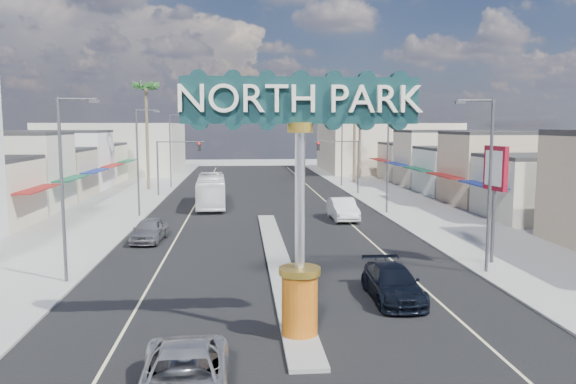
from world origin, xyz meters
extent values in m
plane|color=gray|center=(0.00, 30.00, 0.00)|extent=(160.00, 160.00, 0.00)
cube|color=black|center=(0.00, 30.00, 0.01)|extent=(20.00, 120.00, 0.01)
cube|color=gray|center=(0.00, 14.00, 0.08)|extent=(1.30, 30.00, 0.16)
cube|color=gray|center=(-14.00, 30.00, 0.06)|extent=(8.00, 120.00, 0.12)
cube|color=gray|center=(14.00, 30.00, 0.06)|extent=(8.00, 120.00, 0.12)
cube|color=beige|center=(-24.00, 43.00, 3.00)|extent=(12.00, 42.00, 6.00)
cube|color=#B7B29E|center=(24.00, 43.00, 3.00)|extent=(12.00, 42.00, 6.00)
cube|color=#B7B29E|center=(-22.00, 75.00, 4.00)|extent=(20.00, 20.00, 8.00)
cube|color=beige|center=(22.00, 75.00, 4.00)|extent=(20.00, 20.00, 8.00)
cylinder|color=#D44310|center=(0.00, 2.00, 1.26)|extent=(1.30, 1.30, 2.20)
cylinder|color=gold|center=(0.00, 2.00, 2.49)|extent=(1.50, 1.50, 0.25)
cylinder|color=#B7B7BC|center=(0.00, 2.00, 5.01)|extent=(0.36, 0.36, 4.80)
cylinder|color=gold|center=(0.00, 2.00, 7.58)|extent=(0.90, 0.90, 0.35)
cube|color=#0E2C2D|center=(0.00, 2.00, 8.51)|extent=(8.20, 0.50, 1.60)
cylinder|color=#47474C|center=(-11.00, 44.00, 3.00)|extent=(0.18, 0.18, 6.00)
cylinder|color=#47474C|center=(-8.50, 44.00, 5.90)|extent=(5.00, 0.12, 0.12)
cube|color=black|center=(-6.50, 44.00, 5.40)|extent=(0.32, 0.32, 1.00)
sphere|color=red|center=(-6.50, 43.82, 5.72)|extent=(0.22, 0.22, 0.22)
cylinder|color=#47474C|center=(11.00, 44.00, 3.00)|extent=(0.18, 0.18, 6.00)
cylinder|color=#47474C|center=(8.50, 44.00, 5.90)|extent=(5.00, 0.12, 0.12)
cube|color=black|center=(6.50, 44.00, 5.40)|extent=(0.32, 0.32, 1.00)
sphere|color=red|center=(6.50, 43.82, 5.72)|extent=(0.22, 0.22, 0.22)
cylinder|color=#47474C|center=(-10.60, 10.00, 4.50)|extent=(0.16, 0.16, 9.00)
cylinder|color=#47474C|center=(-9.70, 10.00, 8.90)|extent=(1.80, 0.10, 0.10)
cube|color=#47474C|center=(-8.90, 10.00, 8.80)|extent=(0.50, 0.22, 0.15)
cylinder|color=#47474C|center=(-10.60, 30.00, 4.50)|extent=(0.16, 0.16, 9.00)
cylinder|color=#47474C|center=(-9.70, 30.00, 8.90)|extent=(1.80, 0.10, 0.10)
cube|color=#47474C|center=(-8.90, 30.00, 8.80)|extent=(0.50, 0.22, 0.15)
cylinder|color=#47474C|center=(-10.60, 52.00, 4.50)|extent=(0.16, 0.16, 9.00)
cylinder|color=#47474C|center=(-9.70, 52.00, 8.90)|extent=(1.80, 0.10, 0.10)
cube|color=#47474C|center=(-8.90, 52.00, 8.80)|extent=(0.50, 0.22, 0.15)
cylinder|color=#47474C|center=(10.60, 10.00, 4.50)|extent=(0.16, 0.16, 9.00)
cylinder|color=#47474C|center=(9.70, 10.00, 8.90)|extent=(1.80, 0.10, 0.10)
cube|color=#47474C|center=(8.90, 10.00, 8.80)|extent=(0.50, 0.22, 0.15)
cylinder|color=#47474C|center=(10.60, 30.00, 4.50)|extent=(0.16, 0.16, 9.00)
cylinder|color=#47474C|center=(9.70, 30.00, 8.90)|extent=(1.80, 0.10, 0.10)
cube|color=#47474C|center=(8.90, 30.00, 8.80)|extent=(0.50, 0.22, 0.15)
cylinder|color=#47474C|center=(10.60, 52.00, 4.50)|extent=(0.16, 0.16, 9.00)
cylinder|color=#47474C|center=(9.70, 52.00, 8.90)|extent=(1.80, 0.10, 0.10)
cube|color=#47474C|center=(8.90, 52.00, 8.80)|extent=(0.50, 0.22, 0.15)
cylinder|color=brown|center=(-13.00, 50.00, 6.00)|extent=(0.36, 0.36, 12.00)
cylinder|color=brown|center=(13.00, 56.00, 5.50)|extent=(0.36, 0.36, 11.00)
cylinder|color=brown|center=(15.00, 62.00, 6.50)|extent=(0.36, 0.36, 13.00)
imported|color=#AFAFB4|center=(-3.68, -2.69, 0.76)|extent=(2.72, 5.56, 1.52)
imported|color=black|center=(4.57, 6.13, 0.74)|extent=(2.14, 5.15, 1.49)
imported|color=slate|center=(-8.13, 19.73, 0.77)|extent=(2.23, 4.69, 1.55)
imported|color=silver|center=(6.20, 27.22, 0.88)|extent=(1.94, 5.39, 1.77)
imported|color=white|center=(-4.89, 35.78, 1.50)|extent=(2.96, 10.89, 3.01)
cylinder|color=#47474C|center=(11.74, 11.86, 2.13)|extent=(0.20, 0.20, 4.02)
cube|color=maroon|center=(11.74, 11.86, 5.35)|extent=(0.48, 2.03, 2.41)
cube|color=white|center=(11.60, 11.85, 5.35)|extent=(0.20, 1.60, 1.91)
camera|label=1|loc=(-2.08, -17.46, 7.66)|focal=35.00mm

